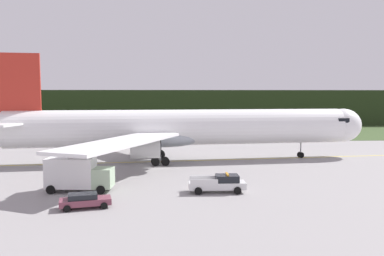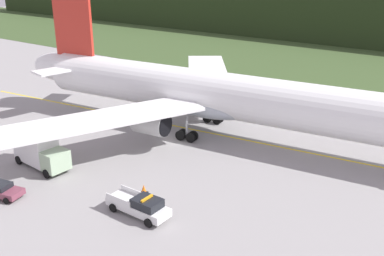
# 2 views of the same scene
# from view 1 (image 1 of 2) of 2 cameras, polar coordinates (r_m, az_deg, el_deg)

# --- Properties ---
(ground) EXTENTS (320.00, 320.00, 0.00)m
(ground) POSITION_cam_1_polar(r_m,az_deg,el_deg) (54.36, -5.45, -5.71)
(ground) COLOR gray
(grass_verge) EXTENTS (320.00, 47.39, 0.04)m
(grass_verge) POSITION_cam_1_polar(r_m,az_deg,el_deg) (107.11, -4.08, -0.52)
(grass_verge) COLOR #394E28
(grass_verge) RESTS_ON ground
(distant_tree_line) EXTENTS (288.00, 6.28, 11.69)m
(distant_tree_line) POSITION_cam_1_polar(r_m,az_deg,el_deg) (127.34, -3.87, 2.94)
(distant_tree_line) COLOR #233118
(distant_tree_line) RESTS_ON ground
(taxiway_centerline_main) EXTENTS (80.28, 9.67, 0.01)m
(taxiway_centerline_main) POSITION_cam_1_polar(r_m,az_deg,el_deg) (59.09, -1.54, -4.84)
(taxiway_centerline_main) COLOR yellow
(taxiway_centerline_main) RESTS_ON ground
(airliner) EXTENTS (60.53, 44.83, 15.80)m
(airliner) POSITION_cam_1_polar(r_m,az_deg,el_deg) (58.37, -2.27, -0.03)
(airliner) COLOR white
(airliner) RESTS_ON ground
(ops_pickup_truck) EXTENTS (5.80, 2.19, 1.94)m
(ops_pickup_truck) POSITION_cam_1_polar(r_m,az_deg,el_deg) (40.20, 4.02, -8.12)
(ops_pickup_truck) COLOR silver
(ops_pickup_truck) RESTS_ON ground
(catering_truck) EXTENTS (6.86, 3.03, 3.66)m
(catering_truck) POSITION_cam_1_polar(r_m,az_deg,el_deg) (41.92, -16.47, -6.47)
(catering_truck) COLOR #A5C09E
(catering_truck) RESTS_ON ground
(staff_car) EXTENTS (4.68, 2.77, 1.30)m
(staff_car) POSITION_cam_1_polar(r_m,az_deg,el_deg) (35.95, -15.49, -10.18)
(staff_car) COLOR brown
(staff_car) RESTS_ON ground
(apron_cone) EXTENTS (0.65, 0.65, 0.81)m
(apron_cone) POSITION_cam_1_polar(r_m,az_deg,el_deg) (43.06, 0.47, -7.93)
(apron_cone) COLOR black
(apron_cone) RESTS_ON ground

